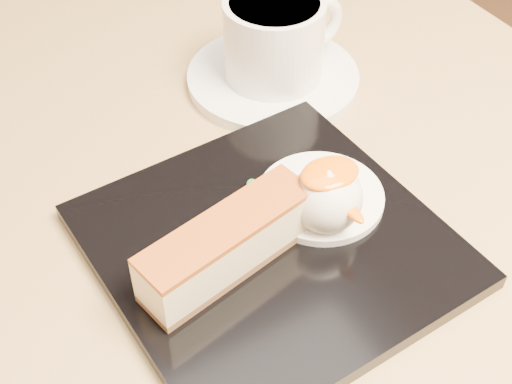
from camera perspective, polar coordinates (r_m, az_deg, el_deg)
table at (r=0.64m, az=-6.17°, el=-11.85°), size 0.80×0.80×0.72m
dessert_plate at (r=0.49m, az=1.17°, el=-4.28°), size 0.23×0.23×0.01m
cheesecake at (r=0.45m, az=-2.28°, el=-4.20°), size 0.13×0.06×0.04m
cream_smear at (r=0.51m, az=5.19°, el=-0.37°), size 0.09×0.09×0.01m
ice_cream_scoop at (r=0.48m, az=5.67°, el=-0.46°), size 0.05×0.05×0.05m
mango_sauce at (r=0.47m, az=5.91°, el=1.50°), size 0.04×0.03×0.01m
mint_sprig at (r=0.51m, az=0.91°, el=0.53°), size 0.04×0.03×0.00m
saucer at (r=0.63m, az=1.36°, el=9.11°), size 0.15×0.15×0.01m
coffee_cup at (r=0.61m, az=1.60°, el=12.29°), size 0.11×0.08×0.07m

